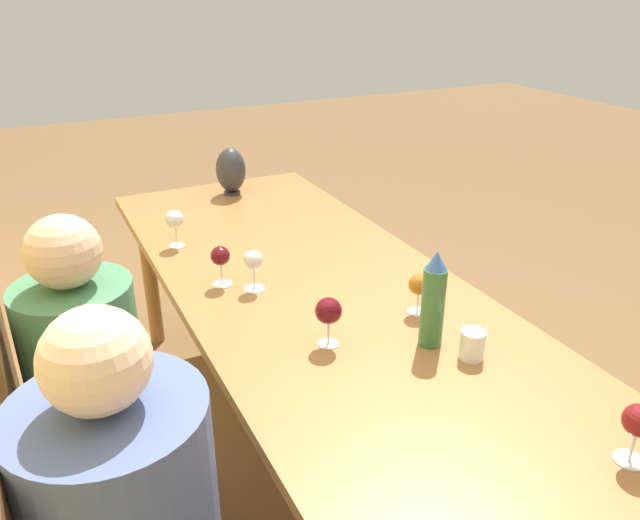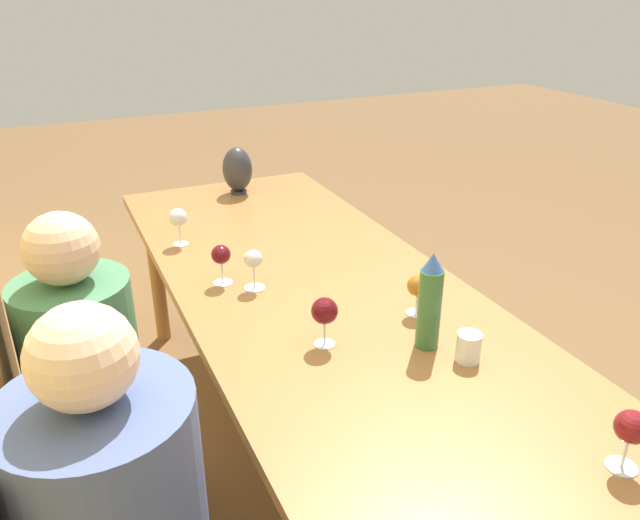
# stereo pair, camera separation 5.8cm
# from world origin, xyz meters

# --- Properties ---
(ground_plane) EXTENTS (14.00, 14.00, 0.00)m
(ground_plane) POSITION_xyz_m (0.00, 0.00, 0.00)
(ground_plane) COLOR brown
(dining_table) EXTENTS (2.84, 0.94, 0.77)m
(dining_table) POSITION_xyz_m (0.00, 0.00, 0.70)
(dining_table) COLOR #936033
(dining_table) RESTS_ON ground_plane
(water_bottle) EXTENTS (0.07, 0.07, 0.29)m
(water_bottle) POSITION_xyz_m (-0.31, -0.13, 0.91)
(water_bottle) COLOR #336638
(water_bottle) RESTS_ON dining_table
(water_tumbler) EXTENTS (0.07, 0.07, 0.08)m
(water_tumbler) POSITION_xyz_m (-0.42, -0.19, 0.81)
(water_tumbler) COLOR silver
(water_tumbler) RESTS_ON dining_table
(vase) EXTENTS (0.14, 0.14, 0.23)m
(vase) POSITION_xyz_m (1.22, -0.05, 0.89)
(vase) COLOR #2D2D33
(vase) RESTS_ON dining_table
(wine_glass_1) EXTENTS (0.07, 0.07, 0.14)m
(wine_glass_1) POSITION_xyz_m (0.24, 0.21, 0.87)
(wine_glass_1) COLOR silver
(wine_glass_1) RESTS_ON dining_table
(wine_glass_2) EXTENTS (0.08, 0.08, 0.15)m
(wine_glass_2) POSITION_xyz_m (-0.18, 0.14, 0.88)
(wine_glass_2) COLOR silver
(wine_glass_2) RESTS_ON dining_table
(wine_glass_3) EXTENTS (0.07, 0.07, 0.13)m
(wine_glass_3) POSITION_xyz_m (-0.14, -0.20, 0.86)
(wine_glass_3) COLOR silver
(wine_glass_3) RESTS_ON dining_table
(wine_glass_4) EXTENTS (0.07, 0.07, 0.15)m
(wine_glass_4) POSITION_xyz_m (0.71, 0.35, 0.88)
(wine_glass_4) COLOR silver
(wine_glass_4) RESTS_ON dining_table
(wine_glass_5) EXTENTS (0.07, 0.07, 0.15)m
(wine_glass_5) POSITION_xyz_m (-0.90, -0.24, 0.87)
(wine_glass_5) COLOR silver
(wine_glass_5) RESTS_ON dining_table
(wine_glass_6) EXTENTS (0.07, 0.07, 0.14)m
(wine_glass_6) POSITION_xyz_m (0.32, 0.30, 0.87)
(wine_glass_6) COLOR silver
(wine_glass_6) RESTS_ON dining_table
(chair_far) EXTENTS (0.44, 0.44, 0.98)m
(chair_far) POSITION_xyz_m (0.07, 0.86, 0.52)
(chair_far) COLOR brown
(chair_far) RESTS_ON ground_plane
(person_far) EXTENTS (0.32, 0.32, 1.19)m
(person_far) POSITION_xyz_m (0.07, 0.77, 0.64)
(person_far) COLOR #2D2D38
(person_far) RESTS_ON ground_plane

